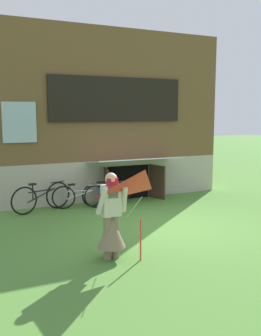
{
  "coord_description": "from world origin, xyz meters",
  "views": [
    {
      "loc": [
        -4.46,
        -7.65,
        2.65
      ],
      "look_at": [
        -0.64,
        0.63,
        1.34
      ],
      "focal_mm": 40.53,
      "sensor_mm": 36.0,
      "label": 1
    }
  ],
  "objects_px": {
    "person": "(111,223)",
    "bicycle_silver": "(80,196)",
    "kite": "(145,194)",
    "bicycle_blue": "(107,193)",
    "bicycle_black": "(41,197)"
  },
  "relations": [
    {
      "from": "person",
      "to": "bicycle_silver",
      "type": "height_order",
      "value": "person"
    },
    {
      "from": "kite",
      "to": "bicycle_blue",
      "type": "xyz_separation_m",
      "value": [
        1.04,
        4.48,
        -0.94
      ]
    },
    {
      "from": "kite",
      "to": "bicycle_blue",
      "type": "distance_m",
      "value": 4.7
    },
    {
      "from": "person",
      "to": "bicycle_blue",
      "type": "xyz_separation_m",
      "value": [
        1.44,
        3.93,
        -0.33
      ]
    },
    {
      "from": "kite",
      "to": "bicycle_blue",
      "type": "bearing_deg",
      "value": 76.97
    },
    {
      "from": "kite",
      "to": "bicycle_black",
      "type": "bearing_deg",
      "value": 100.82
    },
    {
      "from": "person",
      "to": "kite",
      "type": "xyz_separation_m",
      "value": [
        0.4,
        -0.55,
        0.62
      ]
    },
    {
      "from": "person",
      "to": "bicycle_silver",
      "type": "xyz_separation_m",
      "value": [
        0.59,
        3.86,
        -0.33
      ]
    },
    {
      "from": "bicycle_black",
      "to": "bicycle_blue",
      "type": "bearing_deg",
      "value": -19.48
    },
    {
      "from": "person",
      "to": "bicycle_silver",
      "type": "relative_size",
      "value": 1.06
    },
    {
      "from": "person",
      "to": "kite",
      "type": "height_order",
      "value": "person"
    },
    {
      "from": "person",
      "to": "bicycle_black",
      "type": "distance_m",
      "value": 4.01
    },
    {
      "from": "kite",
      "to": "bicycle_silver",
      "type": "bearing_deg",
      "value": 87.65
    },
    {
      "from": "person",
      "to": "bicycle_blue",
      "type": "relative_size",
      "value": 1.03
    },
    {
      "from": "bicycle_silver",
      "to": "person",
      "type": "bearing_deg",
      "value": -83.26
    }
  ]
}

